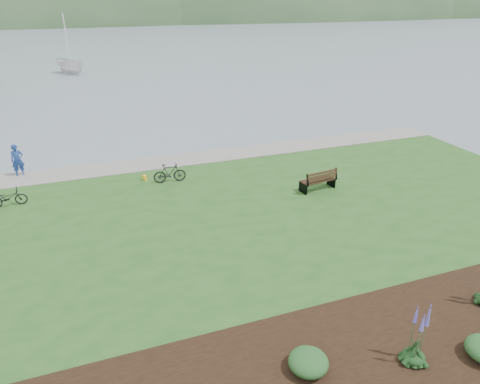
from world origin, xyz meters
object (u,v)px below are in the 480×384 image
Objects in this scene: person at (17,158)px; park_bench at (319,180)px; sailboat at (72,74)px; bicycle_a at (8,198)px.

park_bench is at bearing -43.09° from person.
sailboat reaches higher than person.
sailboat is (2.79, 37.37, -1.44)m from person.
park_bench is 1.19× the size of bicycle_a.
person reaches higher than park_bench.
bicycle_a is at bearing -129.60° from sailboat.
bicycle_a is at bearing 158.66° from park_bench.
bicycle_a is 41.40m from sailboat.
bicycle_a is at bearing -107.95° from person.
park_bench is at bearing -106.66° from bicycle_a.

